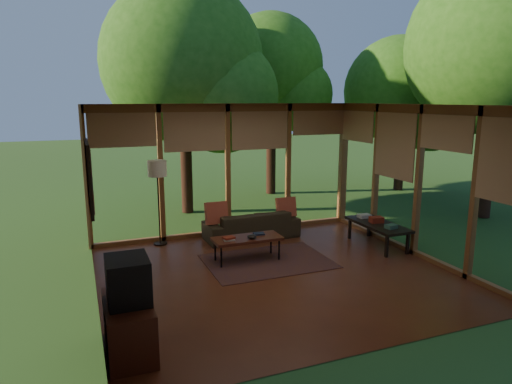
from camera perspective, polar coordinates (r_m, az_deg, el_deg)
name	(u,v)px	position (r m, az deg, el deg)	size (l,w,h in m)	color
floor	(277,274)	(7.52, 2.58, -10.24)	(5.50, 5.50, 0.00)	brown
ceiling	(278,105)	(6.98, 2.79, 10.81)	(5.50, 5.50, 0.00)	silver
wall_left	(91,208)	(6.53, -19.95, -1.89)	(0.04, 5.00, 2.70)	silver
wall_front	(373,237)	(5.02, 14.45, -5.48)	(5.50, 0.04, 2.70)	silver
window_wall_back	(228,170)	(9.43, -3.53, 2.75)	(5.50, 0.12, 2.70)	brown
window_wall_right	(418,181)	(8.61, 19.65, 1.25)	(0.12, 5.00, 2.70)	brown
exterior_lawn	(382,173)	(18.22, 15.47, 2.30)	(40.00, 40.00, 0.00)	#2D5520
tree_nw	(183,63)	(11.35, -9.15, 15.69)	(3.85, 3.85, 5.57)	#321A12
tree_ne	(270,67)	(13.62, 1.81, 15.37)	(3.01, 3.01, 5.22)	#321A12
tree_se	(497,46)	(11.94, 27.87, 15.83)	(4.00, 4.00, 5.96)	#321A12
tree_far	(399,92)	(14.65, 17.42, 11.89)	(3.26, 3.26, 4.64)	#321A12
rug	(268,261)	(8.07, 1.46, -8.64)	(2.13, 1.51, 0.01)	brown
sofa	(251,225)	(9.30, -0.58, -4.12)	(1.90, 0.74, 0.55)	#322919
pillow_left	(216,213)	(8.94, -4.97, -2.68)	(0.43, 0.14, 0.43)	maroon
pillow_right	(286,208)	(9.46, 3.78, -1.95)	(0.41, 0.14, 0.41)	maroon
ct_book_lower	(229,240)	(7.82, -3.40, -5.96)	(0.19, 0.14, 0.03)	#BCB3AA
ct_book_upper	(229,238)	(7.81, -3.40, -5.74)	(0.19, 0.14, 0.03)	maroon
ct_book_side	(259,234)	(8.13, 0.35, -5.24)	(0.19, 0.14, 0.03)	#151D2F
ct_bowl	(252,237)	(7.89, -0.51, -5.60)	(0.16, 0.16, 0.07)	black
media_cabinet	(129,327)	(5.48, -15.61, -15.89)	(0.50, 1.00, 0.60)	#532316
television	(128,280)	(5.26, -15.72, -10.54)	(0.45, 0.55, 0.50)	black
console_book_a	(391,227)	(8.74, 16.54, -4.16)	(0.21, 0.15, 0.08)	#315645
console_book_b	(376,220)	(9.08, 14.81, -3.37)	(0.24, 0.18, 0.11)	maroon
console_book_c	(364,216)	(9.40, 13.38, -2.93)	(0.24, 0.18, 0.07)	#BCB3AA
floor_lamp	(157,173)	(8.85, -12.23, 2.30)	(0.36, 0.36, 1.65)	black
coffee_table	(247,239)	(7.99, -1.11, -5.92)	(1.20, 0.50, 0.43)	#532316
side_console	(378,225)	(9.07, 14.97, -4.05)	(0.60, 1.40, 0.46)	black
wall_painting	(89,177)	(7.87, -20.11, 1.78)	(0.06, 1.35, 1.15)	black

